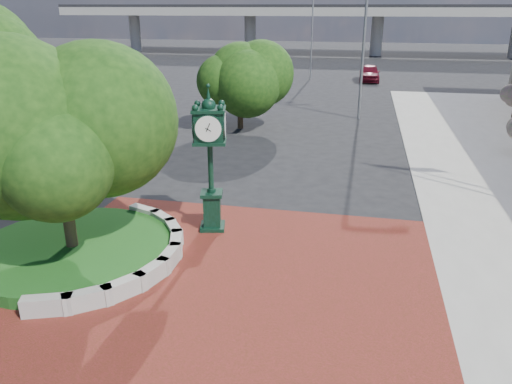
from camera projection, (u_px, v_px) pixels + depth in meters
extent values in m
plane|color=black|center=(228.00, 273.00, 14.67)|extent=(200.00, 200.00, 0.00)
cube|color=#5E2616|center=(219.00, 290.00, 13.75)|extent=(12.00, 12.00, 0.04)
cube|color=#9E9B93|center=(47.00, 306.00, 12.58)|extent=(1.29, 0.76, 0.54)
cube|color=#9E9B93|center=(88.00, 300.00, 12.84)|extent=(1.20, 1.04, 0.54)
cube|color=#9E9B93|center=(124.00, 289.00, 13.36)|extent=(1.00, 1.22, 0.54)
cube|color=#9E9B93|center=(152.00, 274.00, 14.07)|extent=(0.71, 1.30, 0.54)
cube|color=#9E9B93|center=(170.00, 259.00, 14.92)|extent=(0.35, 1.25, 0.54)
cube|color=#9E9B93|center=(176.00, 244.00, 15.83)|extent=(0.71, 1.30, 0.54)
cube|color=#9E9B93|center=(173.00, 232.00, 16.72)|extent=(1.00, 1.22, 0.54)
cube|color=#9E9B93|center=(163.00, 222.00, 17.49)|extent=(1.20, 1.04, 0.54)
cube|color=#9E9B93|center=(145.00, 214.00, 18.09)|extent=(1.29, 0.76, 0.54)
cylinder|color=#123F15|center=(73.00, 251.00, 15.57)|extent=(6.10, 6.10, 0.40)
cube|color=#9E9B93|center=(345.00, 11.00, 76.49)|extent=(90.00, 12.00, 1.20)
cube|color=black|center=(346.00, 6.00, 76.21)|extent=(90.00, 12.00, 0.40)
cylinder|color=#9E9B93|center=(135.00, 33.00, 84.53)|extent=(1.80, 1.80, 6.00)
cylinder|color=#9E9B93|center=(250.00, 34.00, 80.64)|extent=(1.80, 1.80, 6.00)
cylinder|color=#9E9B93|center=(377.00, 36.00, 76.74)|extent=(1.80, 1.80, 6.00)
cylinder|color=#38281C|center=(70.00, 225.00, 15.26)|extent=(0.36, 0.36, 2.17)
sphere|color=#15380F|center=(57.00, 141.00, 14.33)|extent=(5.20, 5.20, 5.20)
cylinder|color=#38281C|center=(240.00, 113.00, 31.59)|extent=(0.36, 0.36, 1.92)
sphere|color=#15380F|center=(240.00, 77.00, 30.79)|extent=(4.40, 4.40, 4.40)
cube|color=black|center=(213.00, 227.00, 17.54)|extent=(1.01, 1.01, 0.17)
cube|color=black|center=(212.00, 210.00, 17.31)|extent=(0.69, 0.69, 1.15)
cube|color=black|center=(212.00, 193.00, 17.09)|extent=(0.88, 0.88, 0.13)
cylinder|color=black|center=(211.00, 167.00, 16.76)|extent=(0.18, 0.18, 1.78)
cube|color=black|center=(209.00, 125.00, 16.26)|extent=(1.13, 1.13, 0.94)
cylinder|color=white|center=(208.00, 129.00, 15.80)|extent=(0.83, 0.25, 0.84)
cylinder|color=white|center=(210.00, 122.00, 16.72)|extent=(0.83, 0.25, 0.84)
cylinder|color=white|center=(194.00, 125.00, 16.25)|extent=(0.25, 0.83, 0.84)
cylinder|color=white|center=(224.00, 125.00, 16.27)|extent=(0.25, 0.83, 0.84)
sphere|color=black|center=(209.00, 105.00, 16.03)|extent=(0.46, 0.46, 0.46)
cone|color=black|center=(208.00, 95.00, 15.91)|extent=(0.19, 0.19, 0.52)
imported|color=#590C1B|center=(369.00, 73.00, 51.28)|extent=(2.05, 5.00, 1.70)
cylinder|color=slate|center=(364.00, 43.00, 32.88)|extent=(0.18, 0.18, 10.14)
cylinder|color=slate|center=(312.00, 39.00, 51.88)|extent=(0.15, 0.15, 8.18)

